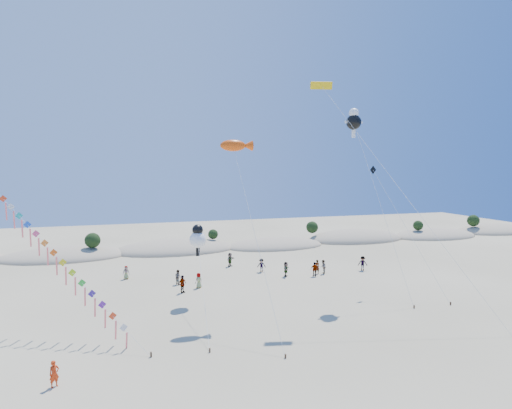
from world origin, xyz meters
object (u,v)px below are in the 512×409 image
object	(u,v)px
kite_train	(8,205)
flyer_foreground	(54,374)
fish_kite	(237,146)
parafoil_kite	(326,91)

from	to	relation	value
kite_train	flyer_foreground	distance (m)	16.99
flyer_foreground	kite_train	bearing A→B (deg)	82.16
fish_kite	flyer_foreground	world-z (taller)	fish_kite
kite_train	parafoil_kite	distance (m)	29.59
parafoil_kite	flyer_foreground	xyz separation A→B (m)	(-22.43, -10.21, -19.25)
kite_train	fish_kite	size ratio (longest dim) A/B	1.34
parafoil_kite	flyer_foreground	size ratio (longest dim) A/B	13.26
kite_train	fish_kite	distance (m)	19.98
parafoil_kite	flyer_foreground	distance (m)	31.28
flyer_foreground	fish_kite	bearing A→B (deg)	9.29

